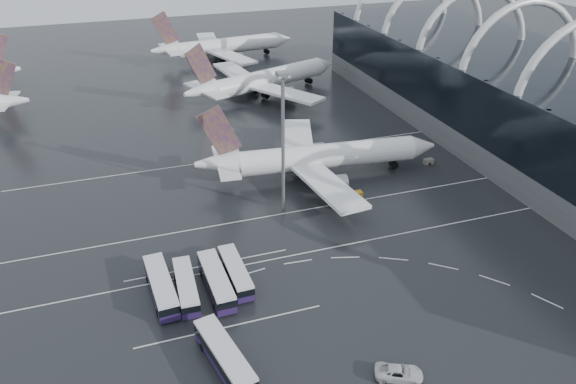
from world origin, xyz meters
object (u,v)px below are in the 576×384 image
object	(u,v)px
floodlight_mast	(283,127)
bus_row_near_c	(216,281)
airliner_gate_b	(262,80)
bus_row_far_b	(225,356)
gse_cart_belly_c	(356,195)
gse_cart_belly_d	(428,161)
airliner_main	(315,158)
gse_cart_belly_b	(374,154)
van_curve_a	(399,373)
gse_cart_belly_e	(329,159)
airliner_gate_c	(221,47)
bus_row_near_a	(161,286)
bus_row_near_d	(236,272)
bus_row_near_b	(186,286)

from	to	relation	value
floodlight_mast	bus_row_near_c	bearing A→B (deg)	-130.96
airliner_gate_b	floodlight_mast	bearing A→B (deg)	-123.04
floodlight_mast	bus_row_far_b	bearing A→B (deg)	-119.02
gse_cart_belly_c	gse_cart_belly_d	bearing A→B (deg)	22.16
bus_row_near_c	gse_cart_belly_c	size ratio (longest dim) A/B	5.53
airliner_gate_b	bus_row_near_c	size ratio (longest dim) A/B	3.93
airliner_main	bus_row_far_b	size ratio (longest dim) A/B	3.83
bus_row_far_b	floodlight_mast	distance (m)	45.50
bus_row_near_c	gse_cart_belly_d	size ratio (longest dim) A/B	6.13
gse_cart_belly_b	bus_row_far_b	bearing A→B (deg)	-132.36
bus_row_near_c	floodlight_mast	world-z (taller)	floodlight_mast
bus_row_far_b	van_curve_a	world-z (taller)	bus_row_far_b
bus_row_near_c	bus_row_far_b	size ratio (longest dim) A/B	0.97
floodlight_mast	gse_cart_belly_e	size ratio (longest dim) A/B	13.88
bus_row_near_c	van_curve_a	bearing A→B (deg)	-145.31
airliner_gate_c	floodlight_mast	xyz separation A→B (m)	(-13.31, -111.28, 12.76)
bus_row_far_b	gse_cart_belly_e	size ratio (longest dim) A/B	7.06
airliner_gate_b	bus_row_near_a	world-z (taller)	airliner_gate_b
bus_row_far_b	van_curve_a	bearing A→B (deg)	-125.00
gse_cart_belly_e	bus_row_far_b	bearing A→B (deg)	-124.73
airliner_gate_c	van_curve_a	distance (m)	158.43
airliner_main	floodlight_mast	distance (m)	20.42
bus_row_near_c	bus_row_near_d	world-z (taller)	bus_row_near_c
bus_row_near_a	van_curve_a	world-z (taller)	bus_row_near_a
airliner_gate_c	gse_cart_belly_e	bearing A→B (deg)	-94.02
airliner_main	gse_cart_belly_b	xyz separation A→B (m)	(17.23, 5.37, -3.98)
gse_cart_belly_b	gse_cart_belly_c	xyz separation A→B (m)	(-12.70, -17.13, 0.04)
bus_row_near_b	floodlight_mast	bearing A→B (deg)	-45.32
van_curve_a	gse_cart_belly_e	bearing A→B (deg)	10.80
gse_cart_belly_e	bus_row_near_c	bearing A→B (deg)	-132.70
bus_row_near_c	floodlight_mast	xyz separation A→B (m)	(18.23, 21.01, 15.72)
airliner_gate_b	bus_row_near_c	distance (m)	94.78
airliner_gate_c	bus_row_near_d	bearing A→B (deg)	-108.53
gse_cart_belly_d	gse_cart_belly_e	xyz separation A→B (m)	(-21.16, 8.81, -0.06)
gse_cart_belly_b	gse_cart_belly_d	xyz separation A→B (m)	(10.03, -7.88, -0.02)
bus_row_near_a	gse_cart_belly_c	bearing A→B (deg)	-68.75
airliner_gate_c	bus_row_near_b	size ratio (longest dim) A/B	4.26
van_curve_a	gse_cart_belly_d	size ratio (longest dim) A/B	2.81
airliner_gate_c	bus_row_far_b	bearing A→B (deg)	-109.33
gse_cart_belly_b	gse_cart_belly_e	distance (m)	11.17
bus_row_near_c	airliner_gate_b	bearing A→B (deg)	-22.37
bus_row_near_d	gse_cart_belly_e	distance (m)	48.99
bus_row_far_b	gse_cart_belly_e	world-z (taller)	bus_row_far_b
bus_row_near_b	bus_row_far_b	distance (m)	16.87
van_curve_a	bus_row_near_d	bearing A→B (deg)	54.83
gse_cart_belly_d	airliner_gate_b	bearing A→B (deg)	111.08
airliner_gate_c	gse_cart_belly_d	world-z (taller)	airliner_gate_c
bus_row_far_b	airliner_main	bearing A→B (deg)	-44.68
bus_row_far_b	gse_cart_belly_d	xyz separation A→B (m)	(59.15, 46.00, -1.27)
bus_row_near_c	bus_row_far_b	distance (m)	16.52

